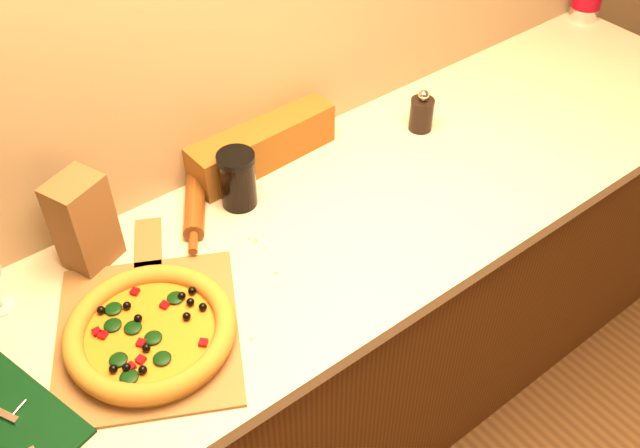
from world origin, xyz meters
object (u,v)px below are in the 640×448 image
(pepper_grinder, at_px, (421,113))
(rolling_pin, at_px, (195,199))
(dark_jar, at_px, (238,179))
(pizza_peel, at_px, (148,327))
(pizza, at_px, (151,332))

(pepper_grinder, distance_m, rolling_pin, 0.67)
(pepper_grinder, bearing_deg, dark_jar, 175.46)
(pepper_grinder, height_order, rolling_pin, pepper_grinder)
(pizza_peel, bearing_deg, pepper_grinder, 38.04)
(pizza, height_order, dark_jar, dark_jar)
(pizza, distance_m, dark_jar, 0.45)
(pizza_peel, distance_m, dark_jar, 0.43)
(pizza, relative_size, rolling_pin, 1.09)
(pizza_peel, bearing_deg, rolling_pin, 72.29)
(pizza, xyz_separation_m, rolling_pin, (0.28, 0.30, -0.01))
(pizza_peel, relative_size, pepper_grinder, 4.76)
(pepper_grinder, distance_m, dark_jar, 0.57)
(pizza_peel, xyz_separation_m, pepper_grinder, (0.94, 0.17, 0.05))
(pizza, bearing_deg, dark_jar, 33.68)
(pizza, bearing_deg, pepper_grinder, 12.20)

